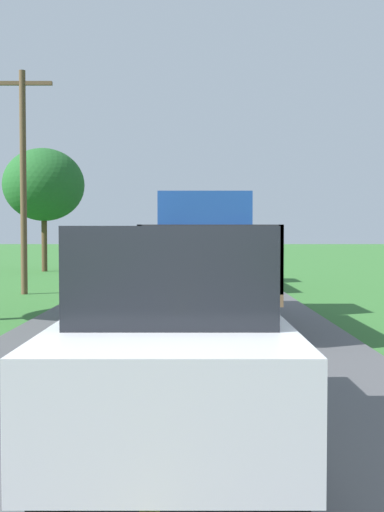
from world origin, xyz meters
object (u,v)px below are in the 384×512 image
(utility_pole_roadside, at_px, (22,174))
(roadside_tree_mid_right, at_px, (43,185))
(banana_truck_near, at_px, (205,255))
(following_car, at_px, (174,336))
(banana_truck_far, at_px, (197,246))

(utility_pole_roadside, xyz_separation_m, roadside_tree_mid_right, (-2.13, 11.34, 0.56))
(banana_truck_near, height_order, following_car, banana_truck_near)
(banana_truck_near, bearing_deg, banana_truck_far, 90.45)
(banana_truck_far, distance_m, roadside_tree_mid_right, 11.54)
(banana_truck_far, height_order, utility_pole_roadside, utility_pole_roadside)
(utility_pole_roadside, relative_size, following_car, 1.72)
(following_car, bearing_deg, banana_truck_near, 86.86)
(banana_truck_near, xyz_separation_m, following_car, (-0.44, -8.08, -0.40))
(utility_pole_roadside, distance_m, following_car, 15.20)
(following_car, bearing_deg, roadside_tree_mid_right, 106.09)
(roadside_tree_mid_right, height_order, following_car, roadside_tree_mid_right)
(utility_pole_roadside, relative_size, roadside_tree_mid_right, 1.14)
(banana_truck_near, relative_size, following_car, 1.42)
(banana_truck_near, distance_m, roadside_tree_mid_right, 19.16)
(utility_pole_roadside, distance_m, roadside_tree_mid_right, 11.55)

